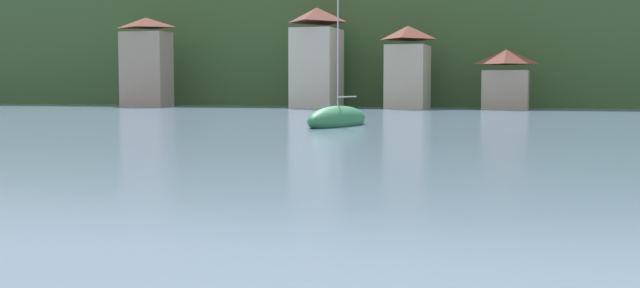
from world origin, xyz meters
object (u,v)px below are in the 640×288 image
shore_building_west (146,63)px  sailboat_far_9 (338,120)px  shore_building_eastcentral (506,80)px  shore_building_westcentral (317,59)px  shore_building_central (408,68)px

shore_building_west → sailboat_far_9: bearing=-47.4°
shore_building_west → shore_building_eastcentral: size_ratio=1.69×
shore_building_westcentral → shore_building_eastcentral: bearing=-2.1°
shore_building_central → shore_building_eastcentral: shore_building_central is taller
shore_building_central → sailboat_far_9: bearing=-85.7°
shore_building_eastcentral → sailboat_far_9: bearing=-101.4°
shore_building_eastcentral → shore_building_westcentral: bearing=177.9°
shore_building_westcentral → sailboat_far_9: (13.30, -38.45, -5.03)m
shore_building_west → sailboat_far_9: shore_building_west is taller
shore_building_central → shore_building_eastcentral: size_ratio=1.44×
shore_building_central → sailboat_far_9: shore_building_central is taller
shore_building_westcentral → shore_building_eastcentral: shore_building_westcentral is taller
sailboat_far_9 → shore_building_eastcentral: bearing=178.1°
shore_building_westcentral → shore_building_eastcentral: (20.87, -0.78, -2.41)m
shore_building_eastcentral → sailboat_far_9: 38.51m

